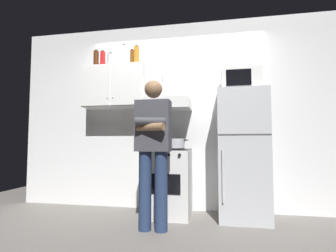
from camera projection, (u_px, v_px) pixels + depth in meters
ground_plane at (168, 221)px, 3.06m from camera, size 7.00×7.00×0.00m
back_wall_tiled at (176, 115)px, 3.74m from camera, size 4.80×0.10×2.70m
upper_cabinet at (115, 87)px, 3.70m from camera, size 0.90×0.37×0.60m
stove_oven at (168, 182)px, 3.34m from camera, size 0.60×0.62×0.87m
range_hood at (169, 96)px, 3.54m from camera, size 0.60×0.44×0.75m
refrigerator at (242, 154)px, 3.19m from camera, size 0.60×0.62×1.60m
microwave at (241, 81)px, 3.27m from camera, size 0.48×0.37×0.28m
person_standing at (153, 147)px, 2.79m from camera, size 0.38×0.33×1.64m
cooking_pot at (176, 143)px, 3.23m from camera, size 0.31×0.21×0.12m
bottle_vodka_clear at (124, 56)px, 3.70m from camera, size 0.07×0.07×0.32m
bottle_canister_steel at (110, 60)px, 3.75m from camera, size 0.09×0.09×0.22m
bottle_liquor_amber at (136, 56)px, 3.65m from camera, size 0.08×0.08×0.29m
bottle_soda_red at (103, 60)px, 3.81m from camera, size 0.08×0.08×0.28m
bottle_beer_brown at (132, 58)px, 3.71m from camera, size 0.06×0.06×0.26m
bottle_rum_dark at (96, 60)px, 3.81m from camera, size 0.08×0.08×0.29m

